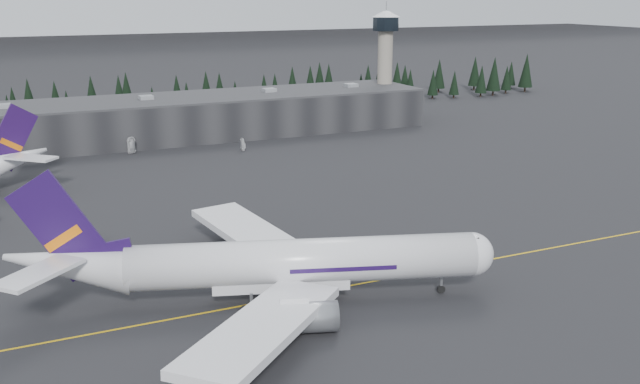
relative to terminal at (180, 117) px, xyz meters
name	(u,v)px	position (x,y,z in m)	size (l,w,h in m)	color
ground	(372,276)	(0.00, -125.00, -6.30)	(1400.00, 1400.00, 0.00)	black
taxiline	(378,281)	(0.00, -127.00, -6.29)	(400.00, 0.40, 0.02)	gold
terminal	(180,117)	(0.00, 0.00, 0.00)	(160.00, 30.00, 12.60)	black
control_tower	(385,53)	(75.00, 3.00, 17.11)	(10.00, 10.00, 37.70)	gray
treeline	(154,98)	(0.00, 37.00, 1.20)	(360.00, 20.00, 15.00)	black
mountain_ridge	(25,24)	(0.00, 875.00, -6.30)	(4400.00, 900.00, 420.00)	white
jet_main	(260,264)	(-19.59, -126.70, -0.37)	(69.59, 62.74, 21.02)	silver
gse_vehicle_a	(131,151)	(-18.49, -17.53, -5.62)	(2.26, 4.89, 1.36)	silver
gse_vehicle_b	(243,149)	(11.52, -27.17, -5.66)	(1.51, 3.76, 1.28)	silver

